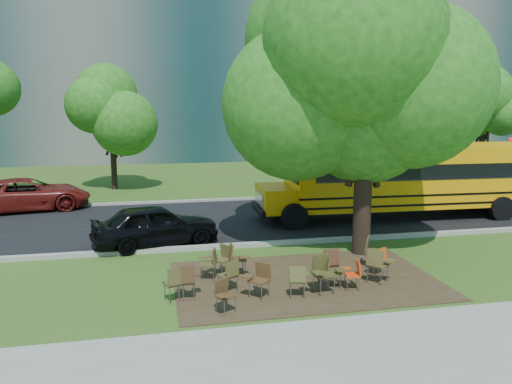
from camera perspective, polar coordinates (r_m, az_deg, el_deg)
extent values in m
plane|color=#33571B|center=(13.93, 1.04, -9.68)|extent=(160.00, 160.00, 0.00)
cube|color=gray|center=(9.54, 8.23, -19.35)|extent=(60.00, 4.00, 0.04)
cube|color=#382819|center=(13.72, 5.65, -9.97)|extent=(7.00, 4.50, 0.03)
cube|color=black|center=(20.54, -3.37, -3.20)|extent=(80.00, 8.00, 0.04)
cube|color=gray|center=(16.71, -1.29, -6.08)|extent=(80.00, 0.25, 0.14)
cube|color=gray|center=(24.51, -4.82, -0.95)|extent=(80.00, 0.25, 0.14)
cube|color=slate|center=(49.45, -18.54, 16.76)|extent=(38.00, 16.00, 22.00)
cube|color=slate|center=(58.04, 16.59, 17.25)|extent=(30.00, 16.00, 25.00)
cylinder|color=black|center=(29.01, -15.98, 3.74)|extent=(0.32, 0.32, 3.50)
sphere|color=#1C5814|center=(28.86, -16.21, 8.62)|extent=(4.80, 4.80, 4.80)
cylinder|color=black|center=(29.06, 10.27, 4.67)|extent=(0.38, 0.38, 4.20)
sphere|color=#1C5814|center=(28.95, 10.45, 10.47)|extent=(5.60, 5.60, 5.60)
cylinder|color=black|center=(32.14, 24.30, 3.90)|extent=(0.34, 0.34, 3.60)
sphere|color=#1C5814|center=(32.02, 24.63, 8.44)|extent=(5.00, 5.00, 5.00)
cylinder|color=black|center=(15.90, 12.10, 0.00)|extent=(0.56, 0.56, 3.99)
sphere|color=#1C5814|center=(15.68, 12.51, 11.14)|extent=(7.20, 7.20, 7.20)
cube|color=orange|center=(21.95, 18.36, 1.88)|extent=(11.21, 2.85, 2.48)
cube|color=black|center=(22.06, 19.09, 2.60)|extent=(10.60, 2.87, 0.61)
cube|color=orange|center=(19.87, 2.32, -0.71)|extent=(1.38, 2.26, 0.96)
cube|color=black|center=(22.04, 18.27, 0.25)|extent=(11.23, 2.88, 0.08)
cube|color=black|center=(22.10, 18.22, -0.71)|extent=(11.23, 2.88, 0.08)
cylinder|color=black|center=(18.87, 4.44, -2.87)|extent=(1.02, 0.33, 1.01)
cylinder|color=black|center=(21.27, 2.70, -1.40)|extent=(1.02, 0.33, 1.01)
cylinder|color=black|center=(22.68, 26.25, -1.71)|extent=(1.02, 0.33, 1.01)
cylinder|color=black|center=(24.72, 22.78, -0.58)|extent=(1.02, 0.33, 1.01)
cylinder|color=black|center=(25.52, 25.45, -0.46)|extent=(1.02, 0.33, 1.01)
cube|color=#48401F|center=(12.32, -9.39, -10.24)|extent=(0.53, 0.52, 0.05)
cube|color=#48401F|center=(12.08, -9.10, -9.52)|extent=(0.41, 0.22, 0.41)
cube|color=#48401F|center=(12.48, -8.59, -9.35)|extent=(0.30, 0.34, 0.03)
cylinder|color=slate|center=(12.49, -10.40, -11.09)|extent=(0.02, 0.02, 0.45)
cylinder|color=slate|center=(12.30, -8.30, -11.36)|extent=(0.02, 0.02, 0.45)
cube|color=#432A18|center=(12.37, -8.00, -10.08)|extent=(0.45, 0.43, 0.05)
cube|color=#432A18|center=(12.12, -7.99, -9.37)|extent=(0.41, 0.11, 0.41)
cube|color=#432A18|center=(12.47, -6.89, -9.28)|extent=(0.24, 0.30, 0.03)
cylinder|color=slate|center=(12.61, -8.81, -10.82)|extent=(0.02, 0.02, 0.46)
cylinder|color=slate|center=(12.29, -7.11, -11.34)|extent=(0.02, 0.02, 0.46)
cube|color=#4A4420|center=(12.74, -3.26, -9.49)|extent=(0.55, 0.55, 0.05)
cube|color=#4A4420|center=(12.54, -2.75, -8.76)|extent=(0.39, 0.28, 0.39)
cube|color=#4A4420|center=(12.94, -2.84, -8.62)|extent=(0.33, 0.35, 0.03)
cylinder|color=slate|center=(12.84, -4.32, -10.39)|extent=(0.02, 0.02, 0.44)
cylinder|color=slate|center=(12.79, -2.18, -10.45)|extent=(0.02, 0.02, 0.44)
cube|color=#50361C|center=(12.30, 0.36, -10.13)|extent=(0.59, 0.59, 0.05)
cube|color=#50361C|center=(12.37, 0.81, -8.91)|extent=(0.36, 0.35, 0.41)
cube|color=#50361C|center=(12.27, -0.97, -9.58)|extent=(0.36, 0.36, 0.03)
cylinder|color=slate|center=(12.16, 0.64, -11.52)|extent=(0.02, 0.02, 0.46)
cylinder|color=slate|center=(12.60, 0.09, -10.73)|extent=(0.02, 0.02, 0.46)
cube|color=brown|center=(12.44, 4.77, -10.02)|extent=(0.50, 0.48, 0.05)
cube|color=brown|center=(12.20, 4.80, -9.36)|extent=(0.40, 0.19, 0.39)
cube|color=brown|center=(12.53, 5.84, -9.31)|extent=(0.28, 0.32, 0.03)
cylinder|color=slate|center=(12.66, 3.97, -10.69)|extent=(0.02, 0.02, 0.44)
cylinder|color=slate|center=(12.36, 5.55, -11.24)|extent=(0.02, 0.02, 0.44)
cube|color=#423D1C|center=(12.70, 7.79, -9.33)|extent=(0.53, 0.51, 0.06)
cube|color=#423D1C|center=(12.79, 7.39, -8.02)|extent=(0.46, 0.17, 0.45)
cube|color=#423D1C|center=(12.41, 7.05, -9.13)|extent=(0.29, 0.35, 0.03)
cylinder|color=slate|center=(12.72, 8.95, -10.54)|extent=(0.03, 0.03, 0.50)
cylinder|color=slate|center=(12.86, 6.60, -10.25)|extent=(0.03, 0.03, 0.50)
cube|color=red|center=(13.10, 10.93, -9.29)|extent=(0.42, 0.43, 0.04)
cube|color=red|center=(13.07, 11.66, -8.45)|extent=(0.15, 0.37, 0.36)
cube|color=red|center=(13.24, 10.22, -8.57)|extent=(0.28, 0.24, 0.03)
cylinder|color=slate|center=(13.00, 10.38, -10.37)|extent=(0.02, 0.02, 0.40)
cylinder|color=slate|center=(13.34, 11.41, -9.87)|extent=(0.02, 0.02, 0.40)
cube|color=brown|center=(13.68, 13.74, -8.12)|extent=(0.64, 0.64, 0.06)
cube|color=brown|center=(13.44, 13.43, -7.35)|extent=(0.37, 0.41, 0.45)
cube|color=brown|center=(13.68, 15.07, -7.60)|extent=(0.40, 0.39, 0.03)
cylinder|color=slate|center=(14.00, 13.32, -8.77)|extent=(0.03, 0.03, 0.50)
cylinder|color=slate|center=(13.53, 14.10, -9.47)|extent=(0.03, 0.03, 0.50)
cube|color=#4E4321|center=(13.59, -5.50, -8.23)|extent=(0.50, 0.52, 0.05)
cube|color=#4E4321|center=(13.49, -4.75, -7.36)|extent=(0.20, 0.41, 0.40)
cube|color=#4E4321|center=(13.80, -5.92, -7.42)|extent=(0.33, 0.29, 0.03)
cylinder|color=slate|center=(13.53, -6.32, -9.33)|extent=(0.02, 0.02, 0.45)
cylinder|color=slate|center=(13.79, -4.66, -8.92)|extent=(0.02, 0.02, 0.45)
cube|color=brown|center=(13.94, -3.95, -7.76)|extent=(0.57, 0.57, 0.05)
cube|color=brown|center=(14.00, -3.46, -6.75)|extent=(0.32, 0.37, 0.40)
cube|color=brown|center=(13.97, -5.06, -7.23)|extent=(0.35, 0.34, 0.03)
cylinder|color=slate|center=(13.78, -3.91, -8.94)|extent=(0.02, 0.02, 0.44)
cylinder|color=slate|center=(14.23, -3.96, -8.32)|extent=(0.02, 0.02, 0.44)
cube|color=#4F381C|center=(13.92, -2.12, -7.66)|extent=(0.42, 0.44, 0.05)
cube|color=#4F381C|center=(13.82, -2.90, -6.79)|extent=(0.10, 0.42, 0.42)
cube|color=#4F381C|center=(13.67, -1.32, -7.43)|extent=(0.30, 0.23, 0.03)
cylinder|color=slate|center=(14.19, -1.53, -8.31)|extent=(0.03, 0.03, 0.47)
cylinder|color=slate|center=(13.79, -2.72, -8.85)|extent=(0.03, 0.03, 0.47)
cube|color=#4D2C1B|center=(13.56, 8.17, -8.15)|extent=(0.53, 0.52, 0.05)
cube|color=#4D2C1B|center=(13.33, 8.64, -7.40)|extent=(0.45, 0.19, 0.44)
cube|color=#4D2C1B|center=(13.78, 8.79, -7.31)|extent=(0.29, 0.34, 0.03)
cylinder|color=slate|center=(13.70, 7.07, -9.01)|extent=(0.03, 0.03, 0.49)
cylinder|color=slate|center=(13.59, 9.23, -9.23)|extent=(0.03, 0.03, 0.49)
cube|color=#47411F|center=(14.97, 13.27, -6.67)|extent=(0.58, 0.58, 0.05)
cube|color=#47411F|center=(14.93, 12.59, -5.79)|extent=(0.29, 0.41, 0.41)
cube|color=#47411F|center=(14.69, 13.76, -6.51)|extent=(0.36, 0.34, 0.03)
cylinder|color=slate|center=(15.20, 13.96, -7.37)|extent=(0.02, 0.02, 0.46)
cylinder|color=slate|center=(14.89, 12.49, -7.67)|extent=(0.02, 0.02, 0.46)
cube|color=#C44814|center=(14.33, 13.62, -7.63)|extent=(0.53, 0.52, 0.05)
cube|color=#C44814|center=(14.19, 14.23, -6.97)|extent=(0.36, 0.27, 0.37)
cube|color=#C44814|center=(14.55, 13.67, -6.91)|extent=(0.31, 0.33, 0.03)
cylinder|color=slate|center=(14.35, 12.70, -8.45)|extent=(0.02, 0.02, 0.42)
cylinder|color=slate|center=(14.45, 14.46, -8.40)|extent=(0.02, 0.02, 0.42)
cube|color=#44421D|center=(13.11, 8.66, -9.03)|extent=(0.42, 0.44, 0.05)
cube|color=#44421D|center=(12.97, 7.97, -8.21)|extent=(0.12, 0.40, 0.40)
cube|color=#44421D|center=(12.92, 9.67, -8.78)|extent=(0.29, 0.23, 0.03)
cylinder|color=slate|center=(13.39, 9.00, -9.63)|extent=(0.02, 0.02, 0.44)
cylinder|color=slate|center=(12.97, 8.26, -10.26)|extent=(0.02, 0.02, 0.44)
cube|color=#473219|center=(11.52, -3.46, -11.82)|extent=(0.50, 0.49, 0.05)
cube|color=#473219|center=(11.57, -3.95, -10.67)|extent=(0.36, 0.24, 0.36)
cube|color=#473219|center=(11.27, -4.00, -11.75)|extent=(0.29, 0.32, 0.03)
cylinder|color=slate|center=(11.57, -2.36, -12.81)|extent=(0.02, 0.02, 0.41)
cylinder|color=slate|center=(11.63, -4.53, -12.70)|extent=(0.02, 0.02, 0.41)
imported|color=black|center=(17.05, -11.40, -3.72)|extent=(4.46, 2.66, 1.42)
imported|color=maroon|center=(24.49, -24.59, -0.25)|extent=(5.64, 3.40, 1.47)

